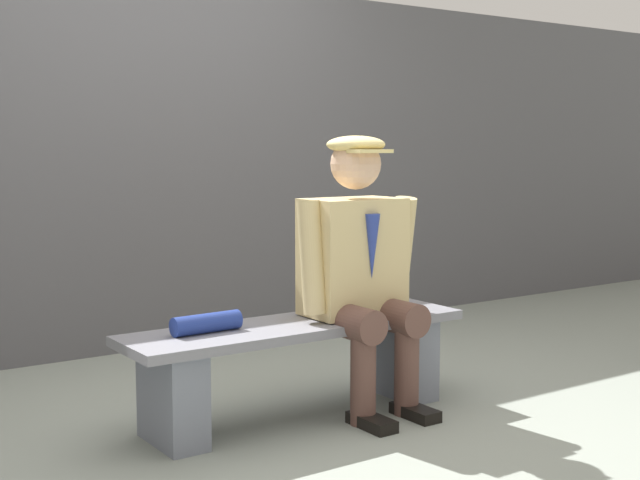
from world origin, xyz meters
TOP-DOWN VIEW (x-y plane):
  - ground_plane at (0.00, 0.00)m, footprint 30.00×30.00m
  - bench at (0.00, 0.00)m, footprint 1.56×0.41m
  - seated_man at (-0.30, 0.05)m, footprint 0.61×0.55m
  - rolled_magazine at (0.42, -0.03)m, footprint 0.30×0.09m
  - stadium_wall at (0.00, -1.68)m, footprint 12.00×0.24m

SIDE VIEW (x-z plane):
  - ground_plane at x=0.00m, z-range 0.00..0.00m
  - bench at x=0.00m, z-range 0.06..0.48m
  - rolled_magazine at x=0.42m, z-range 0.42..0.50m
  - seated_man at x=-0.30m, z-range 0.06..1.28m
  - stadium_wall at x=0.00m, z-range 0.00..2.14m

